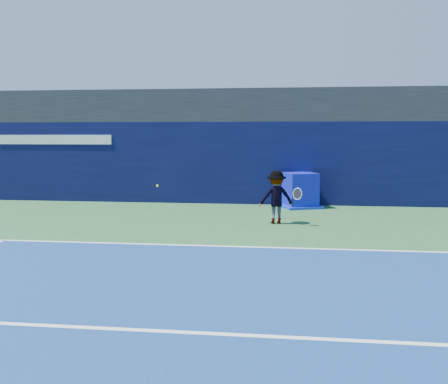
{
  "coord_description": "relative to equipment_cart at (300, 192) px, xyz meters",
  "views": [
    {
      "loc": [
        1.71,
        -8.07,
        2.55
      ],
      "look_at": [
        0.08,
        5.2,
        1.0
      ],
      "focal_mm": 40.0,
      "sensor_mm": 36.0,
      "label": 1
    }
  ],
  "objects": [
    {
      "name": "stadium_band",
      "position": [
        -2.25,
        2.03,
        3.05
      ],
      "size": [
        36.0,
        3.0,
        1.2
      ],
      "primitive_type": "cube",
      "color": "black",
      "rests_on": "back_wall_assembly"
    },
    {
      "name": "service_line",
      "position": [
        -2.25,
        -11.47,
        -0.54
      ],
      "size": [
        24.0,
        0.1,
        0.01
      ],
      "primitive_type": "cube",
      "color": "white",
      "rests_on": "ground"
    },
    {
      "name": "equipment_cart",
      "position": [
        0.0,
        0.0,
        0.0
      ],
      "size": [
        1.64,
        1.64,
        1.21
      ],
      "color": "#0C11AA",
      "rests_on": "ground"
    },
    {
      "name": "back_wall_assembly",
      "position": [
        -2.25,
        1.02,
        0.95
      ],
      "size": [
        36.0,
        1.03,
        3.0
      ],
      "color": "#090B32",
      "rests_on": "ground"
    },
    {
      "name": "tennis_ball",
      "position": [
        -4.28,
        -3.25,
        0.48
      ],
      "size": [
        0.07,
        0.07,
        0.07
      ],
      "color": "#C7EE1A",
      "rests_on": "ground"
    },
    {
      "name": "baseline",
      "position": [
        -2.25,
        -6.47,
        -0.54
      ],
      "size": [
        24.0,
        0.1,
        0.01
      ],
      "primitive_type": "cube",
      "color": "white",
      "rests_on": "ground"
    },
    {
      "name": "tennis_player",
      "position": [
        -0.78,
        -3.31,
        0.2
      ],
      "size": [
        1.26,
        0.73,
        1.51
      ],
      "color": "white",
      "rests_on": "ground"
    },
    {
      "name": "ground",
      "position": [
        -2.25,
        -9.47,
        -0.55
      ],
      "size": [
        80.0,
        80.0,
        0.0
      ],
      "primitive_type": "plane",
      "color": "#295C2F",
      "rests_on": "ground"
    }
  ]
}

